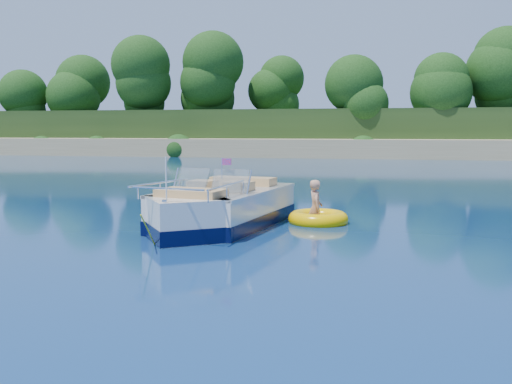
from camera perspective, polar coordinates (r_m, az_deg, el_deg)
ground at (r=11.10m, az=0.12°, el=-5.72°), size 160.00×160.00×0.00m
shoreline at (r=74.44m, az=10.37°, el=5.19°), size 170.00×59.00×6.00m
treeline at (r=51.78m, az=9.74°, el=9.81°), size 150.00×7.12×8.19m
motorboat at (r=13.41m, az=-3.81°, el=-1.94°), size 2.84×6.02×2.02m
tow_tube at (r=14.19m, az=6.24°, el=-2.69°), size 1.75×1.75×0.39m
boy at (r=14.16m, az=5.93°, el=-3.12°), size 0.56×0.85×1.53m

